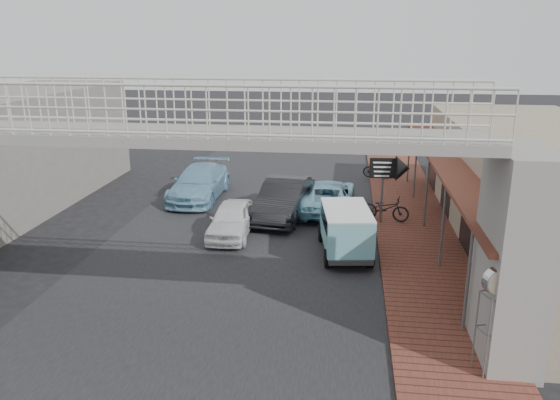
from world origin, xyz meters
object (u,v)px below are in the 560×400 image
(angkot_van, at_px, (345,225))
(motorcycle_far, at_px, (378,169))
(dark_sedan, at_px, (284,199))
(street_clock, at_px, (496,286))
(motorcycle_near, at_px, (385,208))
(arrow_sign, at_px, (400,169))
(angkot_curb, at_px, (328,196))
(white_hatchback, at_px, (232,219))
(angkot_far, at_px, (199,183))

(angkot_van, relative_size, motorcycle_far, 2.34)
(dark_sedan, bearing_deg, street_clock, -53.83)
(angkot_van, bearing_deg, dark_sedan, 116.59)
(motorcycle_far, bearing_deg, angkot_van, -177.38)
(motorcycle_near, bearing_deg, street_clock, -158.49)
(angkot_van, distance_m, arrow_sign, 4.13)
(angkot_curb, bearing_deg, street_clock, 109.58)
(white_hatchback, xyz_separation_m, dark_sedan, (1.72, 2.43, 0.16))
(white_hatchback, xyz_separation_m, motorcycle_near, (5.88, 2.25, -0.02))
(dark_sedan, bearing_deg, arrow_sign, 2.11)
(white_hatchback, bearing_deg, angkot_far, 117.35)
(arrow_sign, bearing_deg, angkot_curb, 149.04)
(angkot_far, distance_m, angkot_van, 9.16)
(dark_sedan, height_order, angkot_far, dark_sedan)
(white_hatchback, distance_m, angkot_far, 5.35)
(white_hatchback, relative_size, angkot_curb, 0.76)
(white_hatchback, bearing_deg, arrow_sign, 16.46)
(motorcycle_near, height_order, motorcycle_far, motorcycle_near)
(motorcycle_near, bearing_deg, arrow_sign, -103.33)
(angkot_far, distance_m, arrow_sign, 9.45)
(angkot_van, xyz_separation_m, motorcycle_near, (1.57, 3.60, -0.47))
(arrow_sign, bearing_deg, dark_sedan, 171.87)
(white_hatchback, bearing_deg, street_clock, -48.15)
(dark_sedan, distance_m, motorcycle_near, 4.16)
(angkot_curb, relative_size, motorcycle_far, 3.13)
(white_hatchback, height_order, motorcycle_near, white_hatchback)
(motorcycle_far, height_order, street_clock, street_clock)
(angkot_far, bearing_deg, motorcycle_far, 28.70)
(dark_sedan, bearing_deg, angkot_far, 159.13)
(angkot_van, bearing_deg, white_hatchback, 154.75)
(white_hatchback, relative_size, arrow_sign, 1.36)
(white_hatchback, relative_size, motorcycle_far, 2.38)
(dark_sedan, bearing_deg, motorcycle_far, 65.85)
(white_hatchback, relative_size, angkot_van, 1.02)
(angkot_curb, relative_size, motorcycle_near, 2.50)
(white_hatchback, xyz_separation_m, arrow_sign, (6.37, 2.01, 1.68))
(dark_sedan, relative_size, arrow_sign, 1.77)
(angkot_van, relative_size, motorcycle_near, 1.88)
(angkot_curb, distance_m, motorcycle_far, 6.20)
(white_hatchback, relative_size, motorcycle_near, 1.91)
(angkot_far, xyz_separation_m, motorcycle_near, (8.42, -2.46, -0.13))
(white_hatchback, xyz_separation_m, angkot_curb, (3.52, 3.52, 0.04))
(dark_sedan, distance_m, arrow_sign, 4.91)
(dark_sedan, xyz_separation_m, motorcycle_near, (4.15, -0.18, -0.18))
(white_hatchback, height_order, angkot_curb, angkot_curb)
(motorcycle_near, bearing_deg, angkot_curb, 73.88)
(dark_sedan, distance_m, motorcycle_far, 8.00)
(dark_sedan, relative_size, motorcycle_far, 3.10)
(street_clock, height_order, arrow_sign, arrow_sign)
(dark_sedan, bearing_deg, white_hatchback, -118.14)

